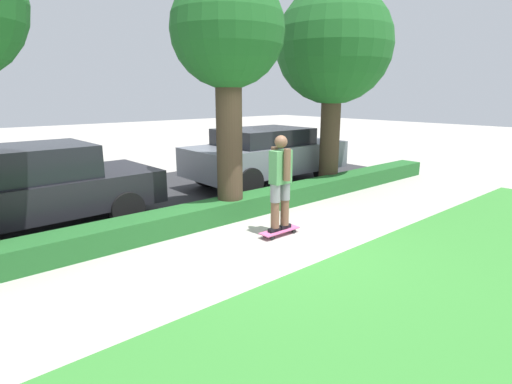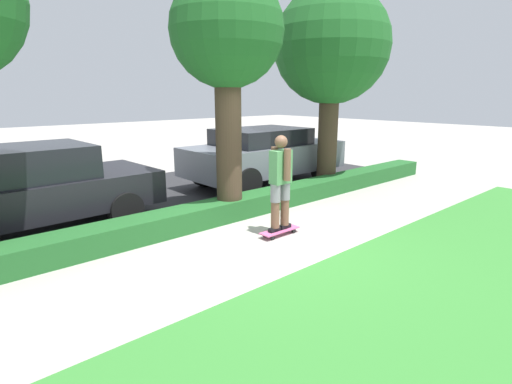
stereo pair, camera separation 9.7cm
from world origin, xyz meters
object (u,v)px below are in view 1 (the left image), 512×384
at_px(skater_person, 280,181).
at_px(parked_car_middle, 266,154).
at_px(skateboard, 280,231).
at_px(tree_far, 334,48).
at_px(tree_mid, 228,39).
at_px(parked_car_front, 30,187).

relative_size(skater_person, parked_car_middle, 0.37).
bearing_deg(skateboard, tree_far, 27.11).
xyz_separation_m(skateboard, tree_mid, (-0.02, 1.40, 3.32)).
bearing_deg(skater_person, skateboard, 90.00).
distance_m(skater_person, tree_mid, 2.79).
distance_m(skater_person, tree_far, 4.72).
height_order(tree_mid, parked_car_front, tree_mid).
relative_size(tree_far, parked_car_front, 1.14).
xyz_separation_m(skateboard, parked_car_middle, (2.58, 3.19, 0.76)).
height_order(tree_far, parked_car_front, tree_far).
height_order(skater_person, tree_far, tree_far).
height_order(skateboard, skater_person, skater_person).
xyz_separation_m(parked_car_front, parked_car_middle, (5.76, 0.03, 0.04)).
bearing_deg(tree_mid, parked_car_middle, 34.56).
xyz_separation_m(skater_person, parked_car_front, (-3.18, 3.17, -0.19)).
xyz_separation_m(tree_mid, parked_car_front, (-3.16, 1.77, -2.60)).
relative_size(tree_far, parked_car_middle, 1.11).
bearing_deg(skateboard, parked_car_front, 135.11).
relative_size(tree_mid, tree_far, 0.92).
distance_m(skateboard, skater_person, 0.91).
distance_m(skateboard, tree_mid, 3.60).
bearing_deg(tree_mid, skateboard, -89.10).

